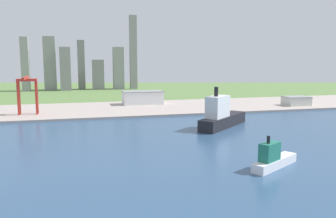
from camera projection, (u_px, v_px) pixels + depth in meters
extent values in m
plane|color=#5B7C41|center=(174.00, 142.00, 272.56)|extent=(2400.00, 2400.00, 0.00)
cube|color=#2D4C70|center=(201.00, 164.00, 215.16)|extent=(840.00, 360.00, 0.15)
cube|color=#A99C94|center=(133.00, 108.00, 454.09)|extent=(840.00, 140.00, 2.50)
cube|color=white|center=(275.00, 163.00, 207.29)|extent=(38.88, 27.11, 5.36)
cube|color=#1E6B59|center=(270.00, 152.00, 201.44)|extent=(15.90, 13.03, 10.68)
cylinder|color=black|center=(268.00, 140.00, 198.98)|extent=(1.89, 1.89, 4.29)
cube|color=black|center=(223.00, 121.00, 333.49)|extent=(65.93, 60.57, 10.76)
cube|color=silver|center=(218.00, 107.00, 320.66)|extent=(28.56, 27.29, 19.87)
cylinder|color=black|center=(216.00, 92.00, 315.63)|extent=(3.65, 3.65, 8.61)
cube|color=#B72D23|center=(18.00, 98.00, 387.34)|extent=(2.20, 2.20, 37.51)
cube|color=#B72D23|center=(36.00, 98.00, 392.22)|extent=(2.20, 2.20, 37.51)
cube|color=#B72D23|center=(19.00, 98.00, 394.99)|extent=(2.20, 2.20, 37.51)
cube|color=#B72D23|center=(37.00, 97.00, 399.87)|extent=(2.20, 2.20, 37.51)
cube|color=#B72D23|center=(27.00, 80.00, 390.82)|extent=(21.34, 10.00, 2.80)
cube|color=#B72D23|center=(25.00, 78.00, 380.40)|extent=(2.60, 41.97, 2.60)
cube|color=white|center=(143.00, 98.00, 488.83)|extent=(54.76, 28.56, 17.00)
cube|color=gray|center=(143.00, 91.00, 487.57)|extent=(55.86, 29.13, 1.20)
cube|color=silver|center=(296.00, 101.00, 475.26)|extent=(32.52, 24.36, 10.87)
cube|color=gray|center=(296.00, 97.00, 474.42)|extent=(33.17, 24.85, 1.20)
cube|color=gray|center=(25.00, 64.00, 714.13)|extent=(15.42, 16.33, 110.47)
cube|color=gray|center=(50.00, 64.00, 735.23)|extent=(24.37, 17.40, 112.72)
cube|color=gray|center=(65.00, 69.00, 734.42)|extent=(21.93, 24.67, 90.70)
cube|color=slate|center=(81.00, 65.00, 767.80)|extent=(15.19, 15.07, 106.91)
cube|color=gray|center=(98.00, 75.00, 766.10)|extent=(24.65, 21.40, 64.52)
cube|color=#939699|center=(118.00, 68.00, 775.28)|extent=(22.54, 24.33, 92.18)
cube|color=gray|center=(133.00, 53.00, 766.50)|extent=(14.92, 14.12, 159.96)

